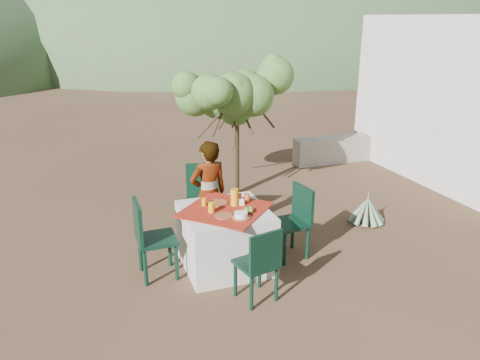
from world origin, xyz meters
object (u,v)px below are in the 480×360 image
at_px(chair_left, 149,236).
at_px(shrub_tree, 238,101).
at_px(table, 225,238).
at_px(chair_right, 295,218).
at_px(person, 209,194).
at_px(chair_far, 202,196).
at_px(chair_near, 260,262).
at_px(juice_pitcher, 235,197).
at_px(agave, 367,211).

relative_size(chair_left, shrub_tree, 0.47).
xyz_separation_m(table, chair_right, (0.92, -0.04, 0.14)).
xyz_separation_m(person, shrub_tree, (1.02, 1.73, 0.91)).
relative_size(table, chair_far, 1.30).
distance_m(chair_near, person, 1.57).
height_order(table, chair_near, chair_near).
distance_m(chair_far, shrub_tree, 2.01).
relative_size(table, chair_left, 1.33).
distance_m(chair_left, chair_right, 1.84).
bearing_deg(shrub_tree, juice_pitcher, -110.35).
bearing_deg(chair_far, shrub_tree, 73.93).
height_order(chair_near, shrub_tree, shrub_tree).
xyz_separation_m(chair_near, chair_left, (-1.02, 0.92, 0.06)).
xyz_separation_m(agave, juice_pitcher, (-2.26, -0.43, 0.67)).
bearing_deg(juice_pitcher, person, 105.84).
xyz_separation_m(chair_far, chair_near, (0.12, -1.92, -0.07)).
xyz_separation_m(shrub_tree, juice_pitcher, (-0.86, -2.31, -0.77)).
relative_size(chair_right, person, 0.65).
xyz_separation_m(chair_near, chair_right, (0.82, 0.84, 0.04)).
distance_m(shrub_tree, juice_pitcher, 2.58).
bearing_deg(chair_left, shrub_tree, -40.15).
height_order(chair_right, agave, chair_right).
bearing_deg(chair_near, juice_pitcher, -105.34).
height_order(chair_far, chair_near, chair_far).
bearing_deg(person, table, 82.05).
bearing_deg(shrub_tree, chair_far, -126.91).
distance_m(chair_far, chair_right, 1.43).
relative_size(chair_right, shrub_tree, 0.45).
distance_m(chair_left, agave, 3.39).
xyz_separation_m(chair_left, shrub_tree, (1.93, 2.36, 1.09)).
bearing_deg(shrub_tree, person, -120.57).
bearing_deg(chair_left, agave, -82.76).
height_order(chair_near, person, person).
xyz_separation_m(chair_right, person, (-0.94, 0.70, 0.20)).
bearing_deg(chair_near, chair_far, -99.09).
xyz_separation_m(chair_far, agave, (2.43, -0.52, -0.36)).
bearing_deg(juice_pitcher, agave, 10.79).
bearing_deg(chair_near, table, -95.95).
xyz_separation_m(chair_left, juice_pitcher, (1.07, 0.04, 0.33)).
bearing_deg(chair_left, juice_pitcher, -88.52).
distance_m(chair_far, agave, 2.51).
height_order(chair_left, shrub_tree, shrub_tree).
height_order(agave, juice_pitcher, juice_pitcher).
bearing_deg(chair_near, chair_right, -146.81).
relative_size(shrub_tree, juice_pitcher, 9.78).
bearing_deg(chair_near, shrub_tree, -117.97).
bearing_deg(person, shrub_tree, -129.86).
xyz_separation_m(chair_near, juice_pitcher, (0.05, 0.96, 0.39)).
xyz_separation_m(person, juice_pitcher, (0.16, -0.58, 0.14)).
xyz_separation_m(chair_far, person, (-0.00, -0.37, 0.17)).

